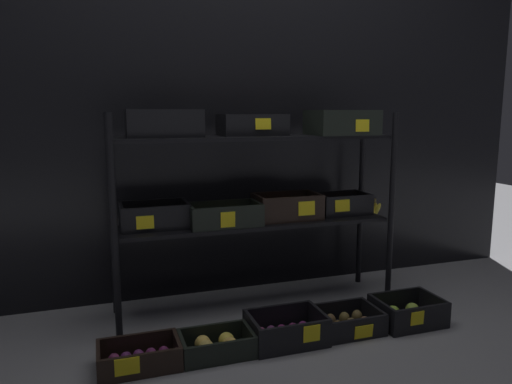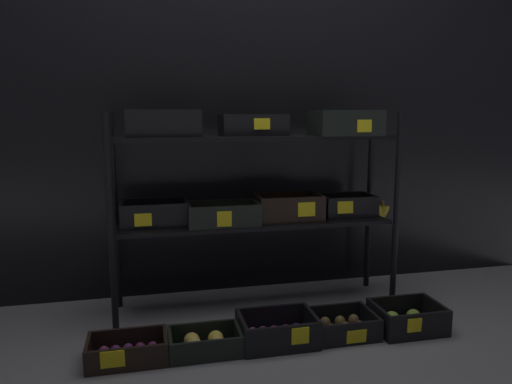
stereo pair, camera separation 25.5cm
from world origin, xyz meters
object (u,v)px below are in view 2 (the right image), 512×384
Objects in this scene: crate_ground_apple_green at (407,320)px; crate_ground_plum at (128,352)px; crate_ground_center_plum at (278,333)px; crate_ground_kiwi at (342,326)px; display_rack at (255,179)px; crate_ground_apple_gold at (205,343)px.

crate_ground_plum is at bearing -179.81° from crate_ground_apple_green.
crate_ground_plum is at bearing -178.88° from crate_ground_center_plum.
crate_ground_apple_green reaches higher than crate_ground_kiwi.
crate_ground_plum is 1.34m from crate_ground_apple_green.
crate_ground_center_plum is at bearing -177.89° from crate_ground_kiwi.
display_rack is 0.88m from crate_ground_apple_gold.
crate_ground_apple_gold is (0.34, 0.00, 0.00)m from crate_ground_plum.
crate_ground_center_plum is (0.68, 0.01, 0.01)m from crate_ground_plum.
display_rack is 0.80m from crate_ground_center_plum.
crate_ground_apple_green is at bearing -0.77° from crate_ground_center_plum.
crate_ground_apple_gold is 0.67m from crate_ground_kiwi.
crate_ground_plum is 1.04× the size of crate_ground_apple_green.
crate_ground_center_plum is 0.66m from crate_ground_apple_green.
display_rack is 1.05m from crate_ground_apple_green.
crate_ground_kiwi is at bearing 2.08° from crate_ground_apple_gold.
crate_ground_plum is 1.10× the size of crate_ground_kiwi.
display_rack is 4.84× the size of crate_ground_apple_green.
crate_ground_plum is 0.34m from crate_ground_apple_gold.
crate_ground_center_plum is 0.33m from crate_ground_kiwi.
crate_ground_kiwi is at bearing -52.56° from display_rack.
crate_ground_apple_green is at bearing 0.19° from crate_ground_apple_gold.
crate_ground_center_plum reaches higher than crate_ground_plum.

